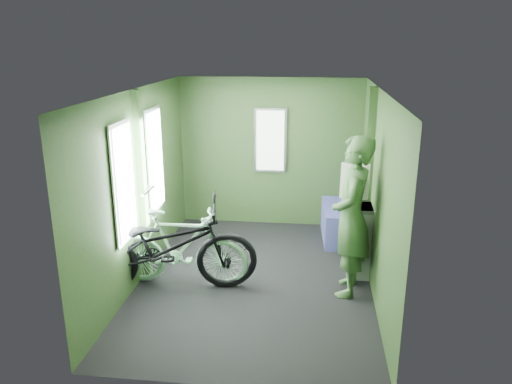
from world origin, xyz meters
TOP-DOWN VIEW (x-y plane):
  - room at (-0.04, 0.04)m, footprint 4.00×4.02m
  - bicycle_black at (-0.98, -0.37)m, footprint 2.21×1.19m
  - bicycle_mint at (-0.87, -0.25)m, footprint 1.64×0.59m
  - passenger at (1.11, -0.17)m, footprint 0.52×0.74m
  - waste_box at (1.26, 0.30)m, footprint 0.27×0.37m
  - bench_seat at (1.15, 1.45)m, footprint 0.61×1.03m

SIDE VIEW (x-z plane):
  - bicycle_black at x=-0.98m, z-range -0.58..0.58m
  - bicycle_mint at x=-0.87m, z-range -0.52..0.52m
  - bench_seat at x=1.15m, z-range -0.22..0.85m
  - waste_box at x=1.26m, z-range 0.00..0.91m
  - passenger at x=1.11m, z-range 0.00..1.86m
  - room at x=-0.04m, z-range 0.28..2.59m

